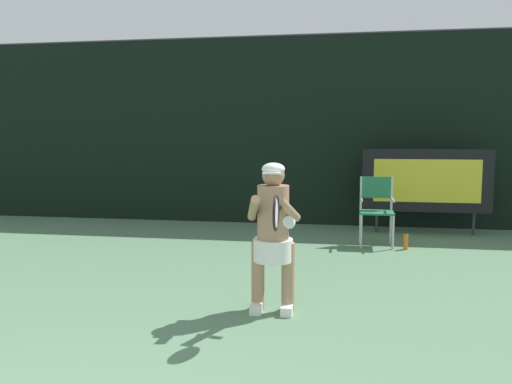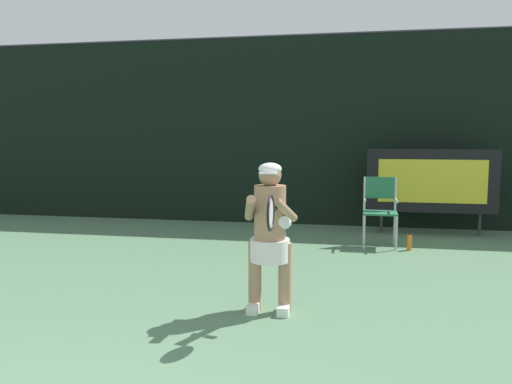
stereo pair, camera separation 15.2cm
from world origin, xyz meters
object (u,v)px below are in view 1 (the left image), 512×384
Objects in this scene: umpire_chair at (376,207)px; water_bottle at (406,241)px; scoreboard at (426,181)px; tennis_player at (273,231)px; tennis_racket at (276,213)px.

water_bottle is (0.44, -0.24, -0.50)m from umpire_chair.
scoreboard is 1.49× the size of tennis_player.
umpire_chair reaches higher than water_bottle.
scoreboard is 5.38m from tennis_racket.
scoreboard reaches higher than tennis_player.
umpire_chair is 4.08× the size of water_bottle.
tennis_racket reaches higher than water_bottle.
water_bottle is (-0.47, -1.35, -0.82)m from scoreboard.
scoreboard is 4.90m from tennis_player.
tennis_player reaches higher than tennis_racket.
water_bottle is 4.06m from tennis_racket.
scoreboard is 8.30× the size of water_bottle.
tennis_player is (-1.64, -3.07, 0.68)m from water_bottle.
water_bottle is 0.18× the size of tennis_player.
tennis_player is 0.64m from tennis_racket.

